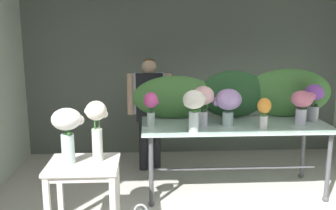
{
  "coord_description": "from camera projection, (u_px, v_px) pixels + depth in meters",
  "views": [
    {
      "loc": [
        -0.59,
        -2.33,
        1.93
      ],
      "look_at": [
        -0.37,
        1.44,
        1.16
      ],
      "focal_mm": 39.86,
      "sensor_mm": 36.0,
      "label": 1
    }
  ],
  "objects": [
    {
      "name": "ground_plane",
      "position": [
        198.0,
        197.0,
        4.37
      ],
      "size": [
        7.5,
        7.5,
        0.0
      ],
      "primitive_type": "plane",
      "color": "beige"
    },
    {
      "name": "vase_rosy_stock",
      "position": [
        302.0,
        103.0,
        4.29
      ],
      "size": [
        0.28,
        0.25,
        0.4
      ],
      "color": "silver",
      "rests_on": "display_table_glass"
    },
    {
      "name": "vase_white_roses_tall",
      "position": [
        67.0,
        128.0,
        3.32
      ],
      "size": [
        0.28,
        0.26,
        0.51
      ],
      "color": "silver",
      "rests_on": "side_table_white"
    },
    {
      "name": "display_table_glass",
      "position": [
        235.0,
        134.0,
        4.39
      ],
      "size": [
        2.18,
        0.89,
        0.84
      ],
      "color": "#AECDC3",
      "rests_on": "ground"
    },
    {
      "name": "wall_back",
      "position": [
        185.0,
        66.0,
        5.76
      ],
      "size": [
        4.96,
        0.12,
        2.73
      ],
      "primitive_type": "cube",
      "color": "slate",
      "rests_on": "ground"
    },
    {
      "name": "vase_ivory_hydrangea",
      "position": [
        194.0,
        105.0,
        3.95
      ],
      "size": [
        0.24,
        0.24,
        0.46
      ],
      "color": "silver",
      "rests_on": "display_table_glass"
    },
    {
      "name": "foliage_backdrop",
      "position": [
        234.0,
        95.0,
        4.63
      ],
      "size": [
        2.49,
        0.24,
        0.61
      ],
      "color": "#477F3D",
      "rests_on": "display_table_glass"
    },
    {
      "name": "vase_cream_lisianthus_tall",
      "position": [
        97.0,
        124.0,
        3.38
      ],
      "size": [
        0.22,
        0.19,
        0.56
      ],
      "color": "silver",
      "rests_on": "side_table_white"
    },
    {
      "name": "vase_blush_roses",
      "position": [
        204.0,
        100.0,
        4.21
      ],
      "size": [
        0.24,
        0.24,
        0.46
      ],
      "color": "silver",
      "rests_on": "display_table_glass"
    },
    {
      "name": "vase_fuchsia_snapdragons",
      "position": [
        151.0,
        106.0,
        4.2
      ],
      "size": [
        0.17,
        0.16,
        0.4
      ],
      "color": "silver",
      "rests_on": "display_table_glass"
    },
    {
      "name": "vase_lilac_anemones",
      "position": [
        228.0,
        102.0,
        4.25
      ],
      "size": [
        0.33,
        0.3,
        0.43
      ],
      "color": "silver",
      "rests_on": "display_table_glass"
    },
    {
      "name": "vase_sunset_freesia",
      "position": [
        264.0,
        111.0,
        4.12
      ],
      "size": [
        0.15,
        0.15,
        0.35
      ],
      "color": "silver",
      "rests_on": "display_table_glass"
    },
    {
      "name": "side_table_white",
      "position": [
        84.0,
        174.0,
        3.41
      ],
      "size": [
        0.64,
        0.55,
        0.73
      ],
      "color": "silver",
      "rests_on": "ground"
    },
    {
      "name": "vase_violet_peonies",
      "position": [
        314.0,
        99.0,
        4.46
      ],
      "size": [
        0.24,
        0.22,
        0.45
      ],
      "color": "silver",
      "rests_on": "display_table_glass"
    },
    {
      "name": "florist",
      "position": [
        149.0,
        103.0,
        5.03
      ],
      "size": [
        0.6,
        0.24,
        1.54
      ],
      "color": "#232328",
      "rests_on": "ground"
    }
  ]
}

